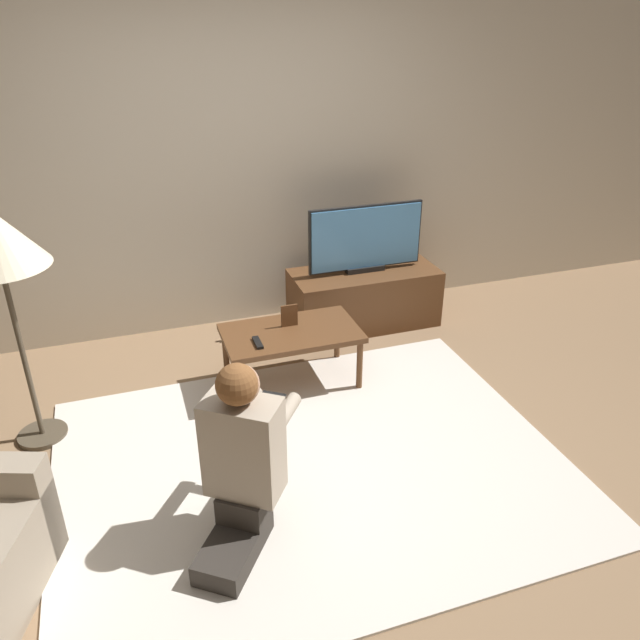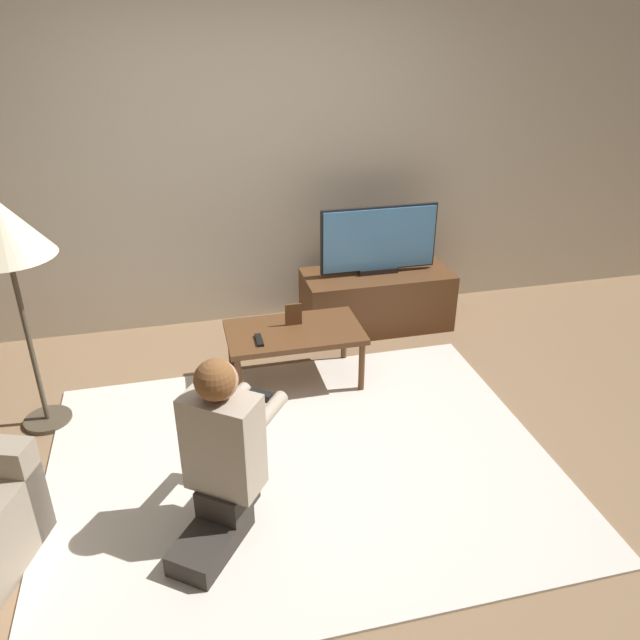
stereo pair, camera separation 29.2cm
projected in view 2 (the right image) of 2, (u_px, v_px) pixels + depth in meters
The scene contains 10 objects.
ground_plane at pixel (302, 465), 3.44m from camera, with size 10.00×10.00×0.00m, color #896B4C.
wall_back at pixel (244, 154), 4.52m from camera, with size 10.00×0.06×2.60m.
rug at pixel (302, 464), 3.43m from camera, with size 2.72×2.12×0.02m.
tv_stand at pixel (376, 300), 4.83m from camera, with size 1.13×0.49×0.45m.
tv at pixel (379, 240), 4.61m from camera, with size 0.89×0.08×0.52m.
coffee_table at pixel (294, 336), 4.04m from camera, with size 0.87×0.50×0.40m.
floor_lamp at pixel (4, 236), 3.25m from camera, with size 0.50×0.50×1.39m.
person_kneeling at pixel (222, 452), 2.82m from camera, with size 0.66×0.78×0.93m.
picture_frame at pixel (293, 314), 4.05m from camera, with size 0.11×0.01×0.15m.
remote at pixel (259, 340), 3.88m from camera, with size 0.04×0.15×0.02m.
Camera 2 is at (-0.54, -2.65, 2.28)m, focal length 35.00 mm.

